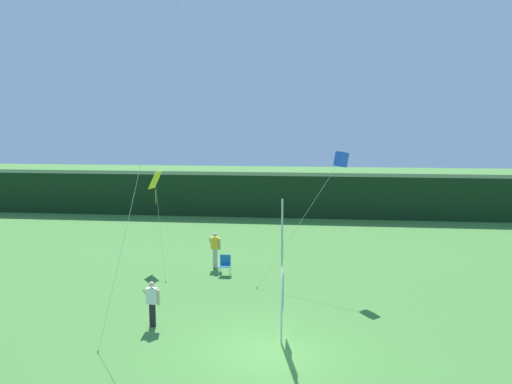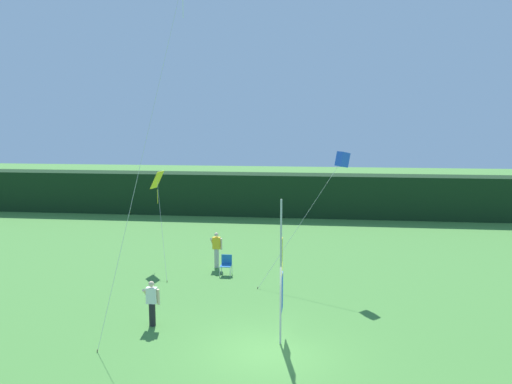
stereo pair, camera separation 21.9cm
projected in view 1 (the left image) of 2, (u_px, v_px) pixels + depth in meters
ground_plane at (270, 350)px, 15.58m from camera, size 120.00×120.00×0.00m
distant_treeline at (294, 195)px, 37.04m from camera, size 80.00×2.40×3.01m
banner_flag at (282, 273)px, 15.98m from camera, size 0.06×1.03×4.61m
person_near_banner at (215, 249)px, 24.02m from camera, size 0.55×0.48×1.69m
person_mid_field at (152, 303)px, 17.23m from camera, size 0.55×0.48×1.57m
folding_chair at (225, 263)px, 23.01m from camera, size 0.51×0.51×0.89m
kite_blue_box_0 at (341, 160)px, 21.75m from camera, size 3.79×2.09×5.63m
kite_yellow_diamond_1 at (155, 183)px, 24.78m from camera, size 1.72×3.82×4.47m
kite_white_diamond_2 at (177, 5)px, 16.68m from camera, size 2.36×3.57×11.94m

